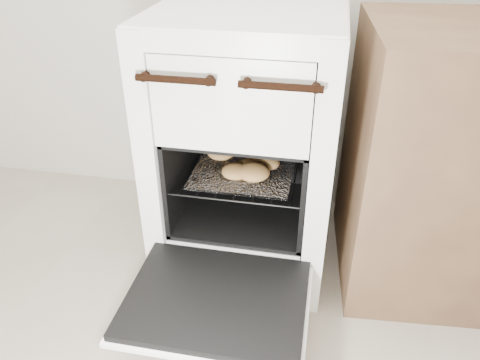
{
  "coord_description": "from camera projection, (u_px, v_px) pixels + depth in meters",
  "views": [
    {
      "loc": [
        0.27,
        -0.25,
        1.18
      ],
      "look_at": [
        0.02,
        1.03,
        0.39
      ],
      "focal_mm": 35.0,
      "sensor_mm": 36.0,
      "label": 1
    }
  ],
  "objects": [
    {
      "name": "stove",
      "position": [
        248.0,
        147.0,
        1.62
      ],
      "size": [
        0.58,
        0.65,
        0.89
      ],
      "color": "white",
      "rests_on": "ground"
    },
    {
      "name": "oven_door",
      "position": [
        217.0,
        300.0,
        1.33
      ],
      "size": [
        0.53,
        0.41,
        0.04
      ],
      "color": "black",
      "rests_on": "stove"
    },
    {
      "name": "baked_rolls",
      "position": [
        246.0,
        163.0,
        1.57
      ],
      "size": [
        0.29,
        0.27,
        0.05
      ],
      "color": "tan",
      "rests_on": "foil_sheet"
    },
    {
      "name": "oven_rack",
      "position": [
        244.0,
        170.0,
        1.6
      ],
      "size": [
        0.43,
        0.41,
        0.01
      ],
      "color": "black",
      "rests_on": "stove"
    },
    {
      "name": "foil_sheet",
      "position": [
        243.0,
        171.0,
        1.58
      ],
      "size": [
        0.33,
        0.29,
        0.01
      ],
      "primitive_type": "cube",
      "color": "silver",
      "rests_on": "oven_rack"
    }
  ]
}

